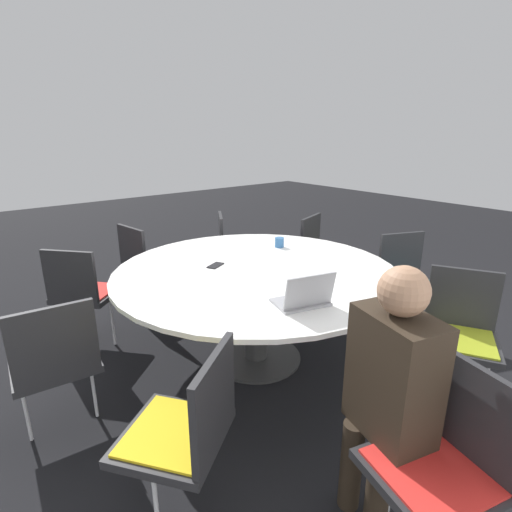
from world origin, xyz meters
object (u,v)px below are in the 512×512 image
chair_0 (445,456)px  person_0 (390,382)px  chair_6 (82,289)px  cell_phone (215,265)px  coffee_cup (279,242)px  laptop (304,298)px  chair_2 (408,276)px  chair_4 (233,247)px  chair_7 (55,357)px  chair_3 (321,251)px  chair_5 (145,260)px  chair_1 (460,327)px  chair_8 (187,425)px

chair_0 → person_0: 0.32m
chair_6 → cell_phone: chair_6 is taller
chair_0 → coffee_cup: chair_0 is taller
person_0 → laptop: bearing=-1.2°
chair_2 → chair_4: bearing=-46.7°
chair_7 → person_0: person_0 is taller
chair_6 → chair_7: size_ratio=1.00×
laptop → person_0: bearing=88.8°
chair_4 → chair_2: bearing=52.4°
chair_7 → chair_2: bearing=-5.8°
chair_2 → laptop: 1.52m
chair_7 → cell_phone: 1.22m
cell_phone → chair_0: bearing=83.6°
chair_3 → chair_5: 1.75m
chair_4 → cell_phone: 1.30m
chair_4 → chair_7: bearing=-28.9°
chair_7 → laptop: size_ratio=2.41×
chair_7 → laptop: laptop is taller
chair_5 → chair_7: size_ratio=1.00×
chair_2 → chair_4: size_ratio=1.00×
chair_2 → cell_phone: bearing=-3.0°
chair_1 → cell_phone: chair_1 is taller
chair_4 → coffee_cup: size_ratio=10.37×
chair_1 → coffee_cup: 1.53m
chair_4 → chair_7: 2.33m
chair_2 → chair_8: 2.39m
chair_1 → chair_5: (0.96, -2.52, 0.00)m
chair_0 → chair_8: size_ratio=1.00×
chair_4 → chair_7: (2.03, 1.13, 0.00)m
chair_0 → chair_2: bearing=-39.5°
chair_8 → laptop: bearing=-23.8°
chair_3 → chair_6: same height
chair_7 → chair_8: size_ratio=1.00×
chair_6 → chair_7: 1.02m
chair_6 → laptop: bearing=-16.3°
chair_5 → chair_6: same height
chair_1 → chair_6: (1.64, -2.17, 0.00)m
chair_6 → person_0: bearing=-27.9°
person_0 → cell_phone: (-0.22, -1.61, 0.03)m
chair_2 → chair_6: 2.66m
chair_2 → coffee_cup: bearing=-22.8°
chair_2 → chair_4: same height
chair_1 → chair_7: same height
chair_1 → chair_5: bearing=-7.1°
chair_7 → chair_3: bearing=14.9°
chair_0 → person_0: (0.01, -0.25, 0.19)m
chair_2 → chair_7: (2.65, -0.54, 0.00)m
coffee_cup → chair_7: bearing=7.5°
chair_2 → coffee_cup: size_ratio=10.37×
cell_phone → chair_4: bearing=-132.0°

